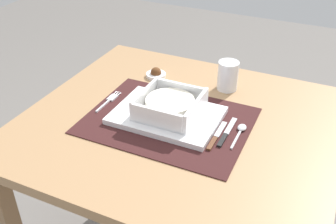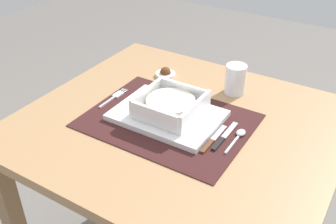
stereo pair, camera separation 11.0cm
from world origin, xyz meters
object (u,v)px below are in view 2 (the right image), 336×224
(porridge_bowl, at_px, (170,106))
(fork, at_px, (115,97))
(drinking_glass, at_px, (235,81))
(condiment_saucer, at_px, (165,73))
(dining_table, at_px, (179,151))
(bread_knife, at_px, (212,141))
(spoon, at_px, (239,135))
(butter_knife, at_px, (223,138))

(porridge_bowl, bearing_deg, fork, 177.04)
(drinking_glass, relative_size, condiment_saucer, 1.40)
(dining_table, bearing_deg, condiment_saucer, 130.29)
(dining_table, distance_m, bread_knife, 0.17)
(dining_table, distance_m, spoon, 0.21)
(dining_table, height_order, condiment_saucer, condiment_saucer)
(bread_knife, bearing_deg, butter_knife, 59.43)
(dining_table, bearing_deg, fork, 178.50)
(dining_table, xyz_separation_m, condiment_saucer, (-0.18, 0.21, 0.12))
(butter_knife, distance_m, condiment_saucer, 0.39)
(dining_table, relative_size, butter_knife, 6.09)
(spoon, xyz_separation_m, butter_knife, (-0.03, -0.03, -0.00))
(porridge_bowl, distance_m, fork, 0.21)
(drinking_glass, bearing_deg, condiment_saucer, -174.90)
(bread_knife, distance_m, drinking_glass, 0.28)
(bread_knife, distance_m, condiment_saucer, 0.39)
(condiment_saucer, bearing_deg, spoon, -28.95)
(dining_table, relative_size, drinking_glass, 9.28)
(dining_table, bearing_deg, drinking_glass, 74.53)
(butter_knife, distance_m, drinking_glass, 0.26)
(fork, height_order, condiment_saucer, condiment_saucer)
(dining_table, xyz_separation_m, fork, (-0.23, 0.01, 0.11))
(porridge_bowl, relative_size, spoon, 1.45)
(dining_table, distance_m, condiment_saucer, 0.30)
(spoon, distance_m, drinking_glass, 0.24)
(dining_table, relative_size, porridge_bowl, 5.23)
(butter_knife, bearing_deg, dining_table, 176.77)
(dining_table, bearing_deg, porridge_bowl, -171.59)
(porridge_bowl, bearing_deg, spoon, 5.92)
(drinking_glass, xyz_separation_m, condiment_saucer, (-0.24, -0.02, -0.03))
(porridge_bowl, relative_size, condiment_saucer, 2.49)
(fork, xyz_separation_m, drinking_glass, (0.30, 0.23, 0.04))
(fork, distance_m, drinking_glass, 0.38)
(dining_table, distance_m, butter_knife, 0.18)
(fork, bearing_deg, dining_table, -1.42)
(porridge_bowl, bearing_deg, bread_knife, -13.84)
(drinking_glass, bearing_deg, bread_knife, -78.29)
(dining_table, distance_m, porridge_bowl, 0.15)
(condiment_saucer, bearing_deg, dining_table, -49.71)
(spoon, distance_m, condiment_saucer, 0.40)
(butter_knife, xyz_separation_m, bread_knife, (-0.02, -0.03, -0.00))
(butter_knife, xyz_separation_m, condiment_saucer, (-0.32, 0.22, 0.00))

